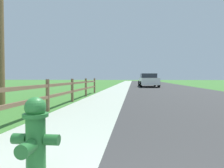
% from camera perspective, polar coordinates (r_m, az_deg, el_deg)
% --- Properties ---
extents(ground_plane, '(120.00, 120.00, 0.00)m').
position_cam_1_polar(ground_plane, '(25.59, 5.13, -0.45)').
color(ground_plane, '#3B762F').
extents(road_asphalt, '(7.00, 66.00, 0.01)m').
position_cam_1_polar(road_asphalt, '(27.76, 12.44, -0.30)').
color(road_asphalt, '#333333').
rests_on(road_asphalt, ground).
extents(curb_concrete, '(6.00, 66.00, 0.01)m').
position_cam_1_polar(curb_concrete, '(27.79, -1.00, -0.25)').
color(curb_concrete, '#A5B09F').
rests_on(curb_concrete, ground).
extents(grass_verge, '(5.00, 66.00, 0.00)m').
position_cam_1_polar(grass_verge, '(28.01, -4.04, -0.24)').
color(grass_verge, '#3B762F').
rests_on(grass_verge, ground).
extents(fire_hydrant, '(0.48, 0.40, 0.84)m').
position_cam_1_polar(fire_hydrant, '(2.20, -21.01, -14.23)').
color(fire_hydrant, '#287233').
rests_on(fire_hydrant, ground).
extents(rail_fence, '(0.11, 12.38, 0.98)m').
position_cam_1_polar(rail_fence, '(7.47, -14.03, -1.70)').
color(rail_fence, brown).
rests_on(rail_fence, ground).
extents(parked_suv_white, '(2.17, 4.91, 1.46)m').
position_cam_1_polar(parked_suv_white, '(22.57, 10.28, 1.12)').
color(parked_suv_white, white).
rests_on(parked_suv_white, ground).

